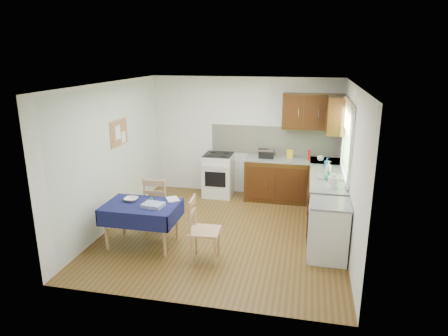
% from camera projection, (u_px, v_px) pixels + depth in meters
% --- Properties ---
extents(floor, '(4.20, 4.20, 0.00)m').
position_uv_depth(floor, '(224.00, 232.00, 6.86)').
color(floor, '#523816').
rests_on(floor, ground).
extents(ceiling, '(4.00, 4.20, 0.02)m').
position_uv_depth(ceiling, '(224.00, 84.00, 6.17)').
color(ceiling, white).
rests_on(ceiling, wall_back).
extents(wall_back, '(4.00, 0.02, 2.50)m').
position_uv_depth(wall_back, '(244.00, 137.00, 8.49)').
color(wall_back, silver).
rests_on(wall_back, ground).
extents(wall_front, '(4.00, 0.02, 2.50)m').
position_uv_depth(wall_front, '(185.00, 210.00, 4.54)').
color(wall_front, silver).
rests_on(wall_front, ground).
extents(wall_left, '(0.02, 4.20, 2.50)m').
position_uv_depth(wall_left, '(111.00, 156.00, 6.92)').
color(wall_left, silver).
rests_on(wall_left, ground).
extents(wall_right, '(0.02, 4.20, 2.50)m').
position_uv_depth(wall_right, '(351.00, 169.00, 6.11)').
color(wall_right, silver).
rests_on(wall_right, ground).
extents(base_cabinets, '(1.90, 2.30, 0.86)m').
position_uv_depth(base_cabinets, '(306.00, 190.00, 7.65)').
color(base_cabinets, black).
rests_on(base_cabinets, ground).
extents(worktop_back, '(1.90, 0.60, 0.04)m').
position_uv_depth(worktop_back, '(293.00, 160.00, 8.10)').
color(worktop_back, slate).
rests_on(worktop_back, base_cabinets).
extents(worktop_right, '(0.60, 1.70, 0.04)m').
position_uv_depth(worktop_right, '(328.00, 178.00, 6.89)').
color(worktop_right, slate).
rests_on(worktop_right, base_cabinets).
extents(worktop_corner, '(0.60, 0.60, 0.04)m').
position_uv_depth(worktop_corner, '(326.00, 161.00, 7.97)').
color(worktop_corner, slate).
rests_on(worktop_corner, base_cabinets).
extents(splashback, '(2.70, 0.02, 0.60)m').
position_uv_depth(splashback, '(275.00, 140.00, 8.36)').
color(splashback, beige).
rests_on(splashback, wall_back).
extents(upper_cabinets, '(1.20, 0.85, 0.70)m').
position_uv_depth(upper_cabinets, '(320.00, 113.00, 7.73)').
color(upper_cabinets, black).
rests_on(upper_cabinets, wall_back).
extents(stove, '(0.60, 0.61, 0.92)m').
position_uv_depth(stove, '(218.00, 175.00, 8.52)').
color(stove, white).
rests_on(stove, ground).
extents(window, '(0.04, 1.48, 1.26)m').
position_uv_depth(window, '(348.00, 135.00, 6.66)').
color(window, '#335924').
rests_on(window, wall_right).
extents(fridge, '(0.58, 0.60, 0.89)m').
position_uv_depth(fridge, '(328.00, 231.00, 5.88)').
color(fridge, white).
rests_on(fridge, ground).
extents(corkboard, '(0.04, 0.62, 0.47)m').
position_uv_depth(corkboard, '(119.00, 133.00, 7.09)').
color(corkboard, tan).
rests_on(corkboard, wall_left).
extents(dining_table, '(1.15, 0.78, 0.69)m').
position_uv_depth(dining_table, '(142.00, 210.00, 6.26)').
color(dining_table, '#101541').
rests_on(dining_table, ground).
extents(chair_far, '(0.46, 0.46, 0.97)m').
position_uv_depth(chair_far, '(157.00, 202.00, 6.82)').
color(chair_far, tan).
rests_on(chair_far, ground).
extents(chair_near, '(0.46, 0.46, 0.97)m').
position_uv_depth(chair_near, '(202.00, 228.00, 5.81)').
color(chair_near, tan).
rests_on(chair_near, ground).
extents(toaster, '(0.25, 0.15, 0.19)m').
position_uv_depth(toaster, '(263.00, 153.00, 8.17)').
color(toaster, '#ACADB1').
rests_on(toaster, worktop_back).
extents(sandwich_press, '(0.30, 0.26, 0.18)m').
position_uv_depth(sandwich_press, '(267.00, 153.00, 8.16)').
color(sandwich_press, black).
rests_on(sandwich_press, worktop_back).
extents(sauce_bottle, '(0.05, 0.05, 0.22)m').
position_uv_depth(sauce_bottle, '(309.00, 155.00, 7.92)').
color(sauce_bottle, '#B9150E').
rests_on(sauce_bottle, worktop_back).
extents(yellow_packet, '(0.14, 0.11, 0.17)m').
position_uv_depth(yellow_packet, '(290.00, 154.00, 8.15)').
color(yellow_packet, gold).
rests_on(yellow_packet, worktop_back).
extents(dish_rack, '(0.42, 0.32, 0.20)m').
position_uv_depth(dish_rack, '(330.00, 176.00, 6.88)').
color(dish_rack, '#96969B').
rests_on(dish_rack, worktop_right).
extents(kettle, '(0.15, 0.15, 0.25)m').
position_uv_depth(kettle, '(333.00, 182.00, 6.29)').
color(kettle, white).
rests_on(kettle, worktop_right).
extents(cup, '(0.15, 0.15, 0.10)m').
position_uv_depth(cup, '(320.00, 158.00, 7.91)').
color(cup, white).
rests_on(cup, worktop_back).
extents(soap_bottle_a, '(0.15, 0.15, 0.27)m').
position_uv_depth(soap_bottle_a, '(328.00, 169.00, 6.92)').
color(soap_bottle_a, white).
rests_on(soap_bottle_a, worktop_right).
extents(soap_bottle_b, '(0.10, 0.10, 0.18)m').
position_uv_depth(soap_bottle_b, '(327.00, 163.00, 7.46)').
color(soap_bottle_b, '#1C5EA5').
rests_on(soap_bottle_b, worktop_right).
extents(soap_bottle_c, '(0.15, 0.15, 0.16)m').
position_uv_depth(soap_bottle_c, '(329.00, 176.00, 6.67)').
color(soap_bottle_c, '#248440').
rests_on(soap_bottle_c, worktop_right).
extents(plate_bowl, '(0.22, 0.22, 0.05)m').
position_uv_depth(plate_bowl, '(131.00, 199.00, 6.36)').
color(plate_bowl, '#F9E9CC').
rests_on(plate_bowl, dining_table).
extents(book, '(0.29, 0.31, 0.02)m').
position_uv_depth(book, '(167.00, 200.00, 6.38)').
color(book, white).
rests_on(book, dining_table).
extents(spice_jar, '(0.04, 0.04, 0.08)m').
position_uv_depth(spice_jar, '(152.00, 200.00, 6.28)').
color(spice_jar, '#227E2B').
rests_on(spice_jar, dining_table).
extents(tea_towel, '(0.34, 0.28, 0.06)m').
position_uv_depth(tea_towel, '(153.00, 205.00, 6.11)').
color(tea_towel, '#2A419C').
rests_on(tea_towel, dining_table).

